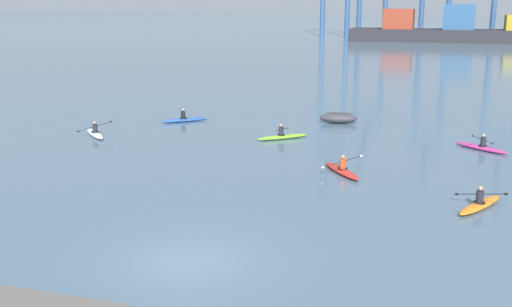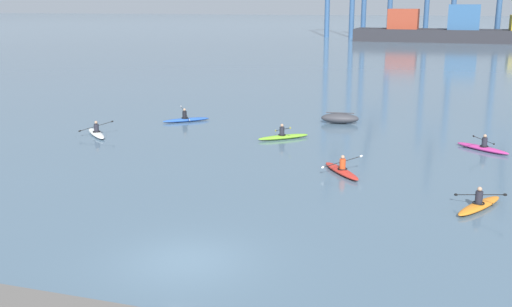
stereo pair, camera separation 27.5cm
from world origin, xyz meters
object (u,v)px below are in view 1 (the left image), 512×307
(container_barge, at_px, (456,30))
(kayak_white, at_px, (95,133))
(kayak_lime, at_px, (282,136))
(kayak_orange, at_px, (480,204))
(kayak_magenta, at_px, (481,147))
(kayak_red, at_px, (342,170))
(kayak_blue, at_px, (184,119))
(capsized_dinghy, at_px, (338,118))

(container_barge, xyz_separation_m, kayak_white, (-22.14, -105.77, -2.25))
(kayak_white, xyz_separation_m, kayak_lime, (11.52, 2.65, -0.00))
(kayak_orange, distance_m, kayak_lime, 15.06)
(kayak_orange, relative_size, kayak_lime, 1.12)
(container_barge, bearing_deg, kayak_magenta, -89.45)
(kayak_red, xyz_separation_m, kayak_blue, (-12.85, 10.00, 0.00))
(capsized_dinghy, xyz_separation_m, kayak_lime, (-2.41, -6.09, -0.18))
(kayak_orange, bearing_deg, kayak_blue, 144.76)
(capsized_dinghy, distance_m, kayak_magenta, 10.71)
(container_barge, distance_m, kayak_lime, 103.69)
(capsized_dinghy, distance_m, kayak_blue, 10.81)
(container_barge, height_order, kayak_magenta, container_barge)
(container_barge, bearing_deg, capsized_dinghy, -94.83)
(kayak_lime, bearing_deg, kayak_orange, -42.56)
(kayak_orange, xyz_separation_m, kayak_white, (-22.61, 7.53, 0.00))
(container_barge, xyz_separation_m, kayak_blue, (-18.66, -99.79, -2.25))
(kayak_blue, xyz_separation_m, kayak_orange, (19.14, -13.52, 0.00))
(kayak_orange, distance_m, kayak_magenta, 10.78)
(kayak_lime, bearing_deg, kayak_magenta, 2.87)
(container_barge, relative_size, kayak_orange, 13.70)
(kayak_white, bearing_deg, kayak_lime, 12.98)
(kayak_blue, bearing_deg, kayak_magenta, -7.98)
(kayak_magenta, bearing_deg, container_barge, 90.55)
(container_barge, distance_m, capsized_dinghy, 97.40)
(kayak_white, bearing_deg, kayak_red, -13.81)
(capsized_dinghy, relative_size, kayak_red, 0.88)
(container_barge, bearing_deg, kayak_blue, -100.59)
(capsized_dinghy, xyz_separation_m, kayak_orange, (8.68, -16.28, -0.18))
(kayak_red, relative_size, kayak_magenta, 1.01)
(kayak_lime, bearing_deg, kayak_red, -54.20)
(container_barge, relative_size, kayak_lime, 15.28)
(kayak_magenta, relative_size, kayak_white, 1.08)
(kayak_blue, height_order, kayak_white, kayak_blue)
(kayak_red, distance_m, kayak_orange, 7.20)
(kayak_red, distance_m, kayak_blue, 16.29)
(kayak_red, xyz_separation_m, kayak_lime, (-4.81, 6.67, 0.00))
(kayak_blue, height_order, kayak_lime, kayak_blue)
(capsized_dinghy, relative_size, kayak_lime, 0.92)
(capsized_dinghy, distance_m, kayak_red, 12.98)
(kayak_red, distance_m, kayak_lime, 8.22)
(capsized_dinghy, bearing_deg, kayak_blue, -165.23)
(kayak_blue, height_order, kayak_magenta, kayak_magenta)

